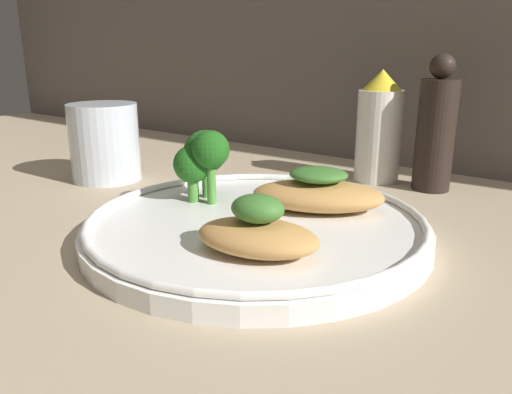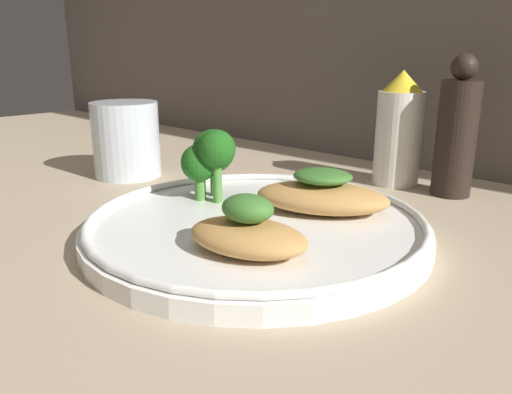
% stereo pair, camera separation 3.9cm
% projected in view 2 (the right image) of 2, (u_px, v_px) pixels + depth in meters
% --- Properties ---
extents(ground_plane, '(1.80, 1.80, 0.01)m').
position_uv_depth(ground_plane, '(256.00, 243.00, 0.40)').
color(ground_plane, tan).
extents(plate, '(0.27, 0.27, 0.02)m').
position_uv_depth(plate, '(256.00, 226.00, 0.40)').
color(plate, white).
rests_on(plate, ground_plane).
extents(grilled_meat_front, '(0.10, 0.07, 0.04)m').
position_uv_depth(grilled_meat_front, '(248.00, 232.00, 0.33)').
color(grilled_meat_front, tan).
rests_on(grilled_meat_front, plate).
extents(grilled_meat_middle, '(0.13, 0.10, 0.04)m').
position_uv_depth(grilled_meat_middle, '(322.00, 195.00, 0.42)').
color(grilled_meat_middle, tan).
rests_on(grilled_meat_middle, plate).
extents(broccoli_bunch, '(0.05, 0.05, 0.07)m').
position_uv_depth(broccoli_bunch, '(210.00, 155.00, 0.45)').
color(broccoli_bunch, '#4C8E38').
rests_on(broccoli_bunch, plate).
extents(sauce_bottle, '(0.05, 0.05, 0.12)m').
position_uv_depth(sauce_bottle, '(396.00, 131.00, 0.55)').
color(sauce_bottle, white).
rests_on(sauce_bottle, ground_plane).
extents(pepper_grinder, '(0.04, 0.04, 0.14)m').
position_uv_depth(pepper_grinder, '(457.00, 133.00, 0.50)').
color(pepper_grinder, black).
rests_on(pepper_grinder, ground_plane).
extents(drinking_glass, '(0.08, 0.08, 0.09)m').
position_uv_depth(drinking_glass, '(126.00, 140.00, 0.58)').
color(drinking_glass, silver).
rests_on(drinking_glass, ground_plane).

